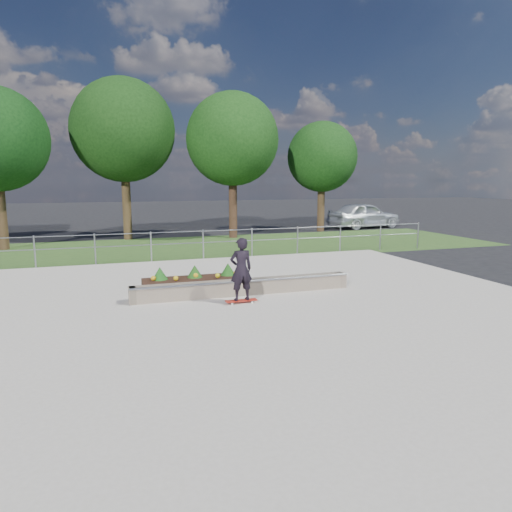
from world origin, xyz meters
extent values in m
plane|color=black|center=(0.00, 0.00, 0.00)|extent=(120.00, 120.00, 0.00)
cube|color=#2F5020|center=(0.00, 11.00, 0.01)|extent=(30.00, 8.00, 0.02)
cube|color=#B0A89C|center=(0.00, 0.00, 0.03)|extent=(15.00, 15.00, 0.06)
cylinder|color=#92939A|center=(-6.00, 7.50, 0.60)|extent=(0.06, 0.06, 1.20)
cylinder|color=gray|center=(-4.00, 7.50, 0.60)|extent=(0.06, 0.06, 1.20)
cylinder|color=#9C9FA4|center=(-2.00, 7.50, 0.60)|extent=(0.06, 0.06, 1.20)
cylinder|color=#9A9CA2|center=(0.00, 7.50, 0.60)|extent=(0.06, 0.06, 1.20)
cylinder|color=gray|center=(2.00, 7.50, 0.60)|extent=(0.06, 0.06, 1.20)
cylinder|color=gray|center=(4.00, 7.50, 0.60)|extent=(0.06, 0.06, 1.20)
cylinder|color=gray|center=(6.00, 7.50, 0.60)|extent=(0.06, 0.06, 1.20)
cylinder|color=gray|center=(8.00, 7.50, 0.60)|extent=(0.06, 0.06, 1.20)
cylinder|color=gray|center=(10.00, 7.50, 0.60)|extent=(0.06, 0.06, 1.20)
cylinder|color=gray|center=(0.00, 7.50, 1.15)|extent=(20.00, 0.04, 0.04)
cylinder|color=gray|center=(0.00, 7.50, 0.70)|extent=(20.00, 0.04, 0.04)
cylinder|color=#312113|center=(-8.00, 13.00, 1.46)|extent=(0.44, 0.44, 2.93)
cylinder|color=#372616|center=(-2.50, 15.00, 1.69)|extent=(0.44, 0.44, 3.38)
sphere|color=black|center=(-2.50, 15.00, 5.62)|extent=(5.25, 5.25, 5.25)
cylinder|color=#311C13|center=(3.00, 14.00, 1.57)|extent=(0.44, 0.44, 3.15)
sphere|color=black|center=(3.00, 14.00, 5.25)|extent=(4.90, 4.90, 4.90)
cylinder|color=#342315|center=(9.00, 15.50, 1.35)|extent=(0.44, 0.44, 2.70)
sphere|color=black|center=(9.00, 15.50, 4.50)|extent=(4.20, 4.20, 4.20)
cube|color=#6B5D4E|center=(-0.12, 1.56, 0.26)|extent=(6.00, 0.40, 0.40)
cylinder|color=gray|center=(-0.12, 1.36, 0.46)|extent=(6.00, 0.06, 0.06)
cube|color=brown|center=(-3.02, 1.56, 0.26)|extent=(0.15, 0.42, 0.40)
cube|color=#67584C|center=(2.78, 1.56, 0.26)|extent=(0.15, 0.42, 0.40)
cube|color=black|center=(-1.19, 2.75, 0.18)|extent=(3.00, 1.20, 0.25)
sphere|color=gold|center=(-2.39, 2.85, 0.39)|extent=(0.14, 0.14, 0.14)
sphere|color=gold|center=(-1.79, 2.65, 0.39)|extent=(0.14, 0.14, 0.14)
sphere|color=gold|center=(-1.19, 2.85, 0.39)|extent=(0.14, 0.14, 0.14)
sphere|color=yellow|center=(-0.59, 2.65, 0.39)|extent=(0.14, 0.14, 0.14)
sphere|color=yellow|center=(0.01, 2.85, 0.39)|extent=(0.14, 0.14, 0.14)
cone|color=#154A16|center=(-2.19, 3.00, 0.49)|extent=(0.44, 0.44, 0.36)
cone|color=#1A4814|center=(-1.19, 3.00, 0.49)|extent=(0.44, 0.44, 0.36)
cone|color=#154413|center=(-0.19, 3.00, 0.49)|extent=(0.44, 0.44, 0.36)
cylinder|color=silver|center=(-0.71, 0.62, 0.09)|extent=(0.05, 0.03, 0.05)
cylinder|color=white|center=(-0.71, 0.80, 0.09)|extent=(0.05, 0.03, 0.05)
cylinder|color=white|center=(-0.19, 0.62, 0.09)|extent=(0.05, 0.03, 0.05)
cylinder|color=white|center=(-0.19, 0.80, 0.09)|extent=(0.05, 0.03, 0.05)
cylinder|color=#939398|center=(-0.71, 0.71, 0.11)|extent=(0.02, 0.18, 0.02)
cylinder|color=#97979C|center=(-0.19, 0.71, 0.11)|extent=(0.02, 0.18, 0.02)
cube|color=maroon|center=(-0.45, 0.71, 0.13)|extent=(0.80, 0.21, 0.02)
imported|color=black|center=(-0.45, 0.71, 0.93)|extent=(0.60, 0.41, 1.57)
imported|color=silver|center=(12.56, 16.32, 0.84)|extent=(5.18, 2.69, 1.68)
camera|label=1|loc=(-3.55, -9.91, 3.09)|focal=32.00mm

